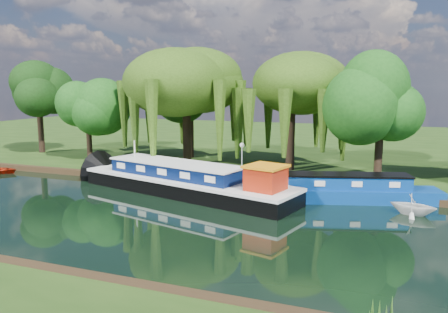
% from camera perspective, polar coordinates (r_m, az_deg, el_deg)
% --- Properties ---
extents(ground, '(120.00, 120.00, 0.00)m').
position_cam_1_polar(ground, '(24.24, -6.64, -8.24)').
color(ground, black).
extents(far_bank, '(120.00, 52.00, 0.45)m').
position_cam_1_polar(far_bank, '(56.02, 9.36, 1.88)').
color(far_bank, '#1A360E').
rests_on(far_bank, ground).
extents(dutch_barge, '(16.62, 7.74, 3.42)m').
position_cam_1_polar(dutch_barge, '(29.65, -4.89, -3.28)').
color(dutch_barge, black).
rests_on(dutch_barge, ground).
extents(narrowboat, '(12.99, 5.64, 1.88)m').
position_cam_1_polar(narrowboat, '(28.72, 14.37, -4.31)').
color(narrowboat, navy).
rests_on(narrowboat, ground).
extents(white_cruiser, '(2.90, 2.65, 1.31)m').
position_cam_1_polar(white_cruiser, '(27.25, 23.40, -6.98)').
color(white_cruiser, silver).
rests_on(white_cruiser, ground).
extents(willow_left, '(7.95, 7.95, 9.53)m').
position_cam_1_polar(willow_left, '(37.68, -4.96, 9.37)').
color(willow_left, black).
rests_on(willow_left, far_bank).
extents(willow_right, '(7.11, 7.11, 8.67)m').
position_cam_1_polar(willow_right, '(35.68, 8.82, 8.34)').
color(willow_right, black).
rests_on(willow_right, far_bank).
extents(tree_far_left, '(4.48, 4.48, 7.22)m').
position_cam_1_polar(tree_far_left, '(41.99, -17.39, 6.27)').
color(tree_far_left, black).
rests_on(tree_far_left, far_bank).
extents(tree_far_back, '(4.99, 4.99, 8.40)m').
position_cam_1_polar(tree_far_back, '(48.61, -23.07, 7.38)').
color(tree_far_back, black).
rests_on(tree_far_back, far_bank).
extents(tree_far_mid, '(5.13, 5.13, 8.40)m').
position_cam_1_polar(tree_far_mid, '(41.66, -4.44, 7.80)').
color(tree_far_mid, black).
rests_on(tree_far_mid, far_bank).
extents(tree_far_right, '(4.85, 4.85, 7.93)m').
position_cam_1_polar(tree_far_right, '(32.59, 19.86, 6.32)').
color(tree_far_right, black).
rests_on(tree_far_right, far_bank).
extents(lamppost, '(0.36, 0.36, 2.56)m').
position_cam_1_polar(lamppost, '(33.01, 2.37, 0.80)').
color(lamppost, silver).
rests_on(lamppost, far_bank).
extents(mooring_posts, '(19.16, 0.16, 1.00)m').
position_cam_1_polar(mooring_posts, '(31.64, -0.56, -2.26)').
color(mooring_posts, silver).
rests_on(mooring_posts, far_bank).
extents(reeds_near, '(33.70, 1.50, 1.10)m').
position_cam_1_polar(reeds_near, '(15.07, 4.08, -17.16)').
color(reeds_near, '#1D4A13').
rests_on(reeds_near, ground).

